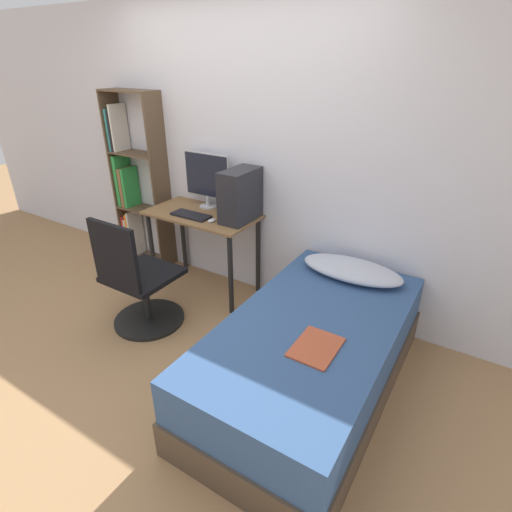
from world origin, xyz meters
TOP-DOWN VIEW (x-y plane):
  - ground_plane at (0.00, 0.00)m, footprint 14.00×14.00m
  - wall_back at (0.00, 1.44)m, footprint 8.00×0.05m
  - desk at (-0.26, 1.14)m, footprint 1.02×0.54m
  - bookshelf at (-1.29, 1.29)m, footprint 0.61×0.24m
  - office_chair at (-0.33, 0.38)m, footprint 0.59×0.59m
  - bed at (1.16, 0.47)m, footprint 1.01×1.89m
  - pillow at (1.16, 1.15)m, footprint 0.76×0.36m
  - magazine at (1.28, 0.24)m, footprint 0.24×0.32m
  - monitor at (-0.32, 1.31)m, footprint 0.49×0.16m
  - keyboard at (-0.29, 1.03)m, footprint 0.36×0.15m
  - pc_tower at (0.13, 1.20)m, footprint 0.21×0.39m
  - mouse at (-0.06, 1.03)m, footprint 0.06×0.09m

SIDE VIEW (x-z plane):
  - ground_plane at x=0.00m, z-range 0.00..0.00m
  - bed at x=1.16m, z-range 0.00..0.54m
  - office_chair at x=-0.33m, z-range -0.12..0.86m
  - magazine at x=1.28m, z-range 0.55..0.56m
  - pillow at x=1.16m, z-range 0.55..0.66m
  - desk at x=-0.26m, z-range 0.25..1.02m
  - keyboard at x=-0.29m, z-range 0.77..0.79m
  - mouse at x=-0.06m, z-range 0.77..0.79m
  - bookshelf at x=-1.29m, z-range -0.07..1.69m
  - pc_tower at x=0.13m, z-range 0.77..1.21m
  - monitor at x=-0.32m, z-range 0.80..1.30m
  - wall_back at x=0.00m, z-range 0.00..2.50m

